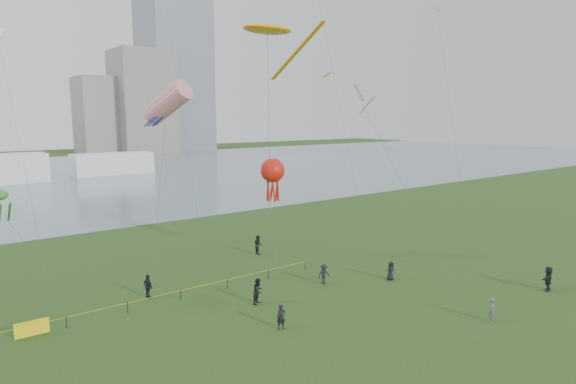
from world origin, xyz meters
TOP-DOWN VIEW (x-y plane):
  - ground_plane at (0.00, 0.00)m, footprint 400.00×400.00m
  - lake at (0.00, 100.00)m, footprint 400.00×120.00m
  - building_mid at (46.00, 162.00)m, footprint 20.00×20.00m
  - building_low at (32.00, 168.00)m, footprint 16.00×18.00m
  - pavilion_right at (14.00, 98.00)m, footprint 18.00×7.00m
  - fence at (-13.39, 13.72)m, footprint 24.07×0.07m
  - kite_flyer at (7.77, -2.43)m, footprint 0.69×0.56m
  - spectator_a at (-3.00, 9.66)m, footprint 1.16×1.08m
  - spectator_b at (3.64, 9.93)m, footprint 1.17×0.80m
  - spectator_c at (-9.04, 15.62)m, footprint 0.67×1.15m
  - spectator_d at (8.78, 7.26)m, footprint 0.86×0.63m
  - spectator_e at (16.78, -1.91)m, footprint 1.90×1.03m
  - spectator_f at (-4.20, 5.19)m, footprint 0.70×0.58m
  - spectator_g at (4.19, 20.49)m, footprint 0.84×1.01m
  - kite_stingray at (3.80, 17.94)m, footprint 7.17×10.01m
  - kite_windsock at (-4.17, 22.01)m, footprint 6.55×8.51m
  - kite_octopus at (4.05, 17.72)m, footprint 3.72×5.44m
  - kite_delta at (6.16, 8.33)m, footprint 3.07×13.86m

SIDE VIEW (x-z plane):
  - ground_plane at x=0.00m, z-range 0.00..0.00m
  - lake at x=0.00m, z-range -0.02..0.06m
  - fence at x=-13.39m, z-range 0.03..1.08m
  - spectator_d at x=8.78m, z-range 0.00..1.60m
  - kite_flyer at x=7.77m, z-range 0.00..1.64m
  - spectator_f at x=-4.20m, z-range 0.00..1.64m
  - spectator_b at x=3.64m, z-range 0.00..1.67m
  - spectator_c at x=-9.04m, z-range 0.00..1.84m
  - spectator_g at x=4.19m, z-range 0.00..1.90m
  - spectator_a at x=-3.00m, z-range 0.00..1.91m
  - spectator_e at x=16.78m, z-range 0.00..1.95m
  - pavilion_right at x=14.00m, z-range 0.00..5.00m
  - kite_octopus at x=4.05m, z-range 3.70..13.52m
  - building_low at x=32.00m, z-range 0.00..28.00m
  - kite_delta at x=6.16m, z-range 6.67..22.85m
  - kite_windsock at x=-4.17m, z-range 6.42..23.22m
  - building_mid at x=46.00m, z-range 0.00..38.00m
  - kite_stingray at x=3.80m, z-range 10.37..32.07m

